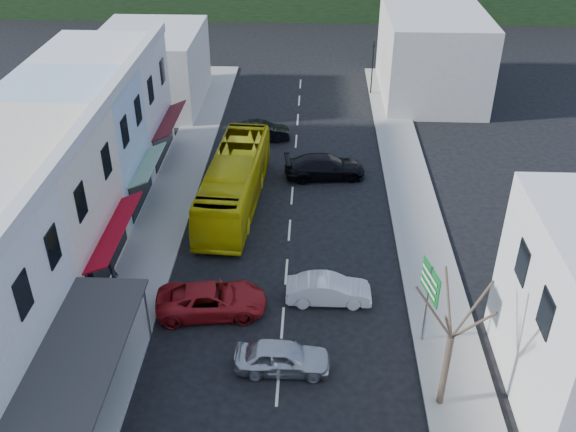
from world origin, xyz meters
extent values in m
plane|color=black|center=(0.00, 0.00, 0.00)|extent=(120.00, 120.00, 0.00)
cube|color=gray|center=(-7.50, 10.00, 0.07)|extent=(3.00, 52.00, 0.15)
cube|color=gray|center=(7.50, 10.00, 0.07)|extent=(3.00, 52.00, 0.15)
cube|color=#54161B|center=(-8.40, -5.50, 3.05)|extent=(1.30, 7.65, 0.08)
cube|color=beige|center=(-12.50, 3.00, 4.00)|extent=(7.00, 8.00, 8.00)
cube|color=maroon|center=(-8.40, 3.00, 3.05)|extent=(1.30, 6.80, 0.08)
cube|color=#9CB3C6|center=(-12.50, 10.00, 4.00)|extent=(7.00, 6.00, 8.00)
cube|color=#195926|center=(-8.40, 10.00, 3.05)|extent=(1.30, 5.10, 0.08)
cube|color=beige|center=(-12.50, 16.50, 4.00)|extent=(7.00, 7.00, 8.00)
cube|color=#54161B|center=(-8.40, 16.50, 3.05)|extent=(1.30, 5.95, 0.08)
cube|color=#B7B2A8|center=(-12.00, 27.00, 3.00)|extent=(8.00, 10.00, 6.00)
cube|color=#B7B2A8|center=(11.00, 30.00, 3.50)|extent=(8.00, 12.00, 7.00)
imported|color=#D8C60C|center=(-3.44, 10.70, 1.55)|extent=(3.27, 11.74, 3.10)
imported|color=#B7B8BC|center=(0.15, -3.00, 0.70)|extent=(4.42, 1.84, 1.40)
imported|color=silver|center=(2.17, 1.70, 0.70)|extent=(4.42, 1.85, 1.40)
imported|color=maroon|center=(-3.42, 0.65, 0.70)|extent=(4.79, 2.44, 1.40)
imported|color=black|center=(2.07, 14.55, 0.70)|extent=(4.69, 2.39, 1.40)
imported|color=black|center=(-2.58, 20.14, 0.70)|extent=(4.58, 2.31, 1.40)
imported|color=black|center=(-8.37, 1.71, 1.00)|extent=(0.54, 0.68, 1.70)
camera|label=1|loc=(1.24, -23.00, 20.25)|focal=40.00mm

